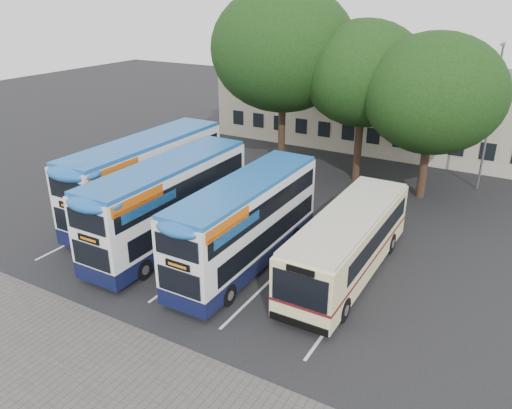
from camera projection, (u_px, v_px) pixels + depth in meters
The scene contains 12 objects.
ground at pixel (233, 324), 19.04m from camera, with size 120.00×120.00×0.00m, color black.
paving_strip at pixel (96, 388), 15.98m from camera, with size 40.00×6.00×0.01m, color #595654.
bay_lines at pixel (223, 248), 24.75m from camera, with size 14.12×11.00×0.01m.
depot_building at pixel (415, 110), 39.31m from camera, with size 32.40×8.40×6.20m.
lamp_post at pixel (491, 111), 30.20m from camera, with size 0.25×1.05×9.06m.
tree_left at pixel (283, 49), 33.05m from camera, with size 9.71×9.71×12.34m.
tree_mid at pixel (364, 74), 31.18m from camera, with size 7.78×7.78×10.31m.
tree_right at pixel (434, 94), 28.49m from camera, with size 8.12×8.12×9.81m.
bus_dd_left at pixel (147, 175), 27.35m from camera, with size 2.60×10.71×4.46m.
bus_dd_mid at pixel (170, 200), 24.34m from camera, with size 2.48×10.23×4.26m.
bus_dd_right at pixel (247, 220), 22.44m from camera, with size 2.39×9.84×4.10m.
bus_single at pixel (349, 239), 21.90m from camera, with size 2.54×9.98×2.97m.
Camera 1 is at (8.63, -13.17, 11.68)m, focal length 35.00 mm.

